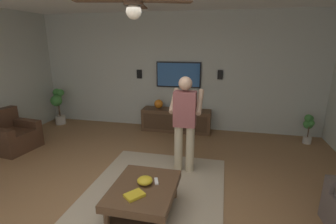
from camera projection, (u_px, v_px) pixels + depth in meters
The scene contains 17 objects.
ground_plane at pixel (125, 207), 3.39m from camera, with size 8.46×8.46×0.00m, color olive.
wall_back_tv at pixel (175, 72), 6.25m from camera, with size 0.10×7.25×2.86m, color #B2B7AD.
area_rug at pixel (149, 203), 3.45m from camera, with size 3.07×2.02×0.01m, color tan.
armchair at pixel (11, 136), 5.15m from camera, with size 0.88×0.89×0.82m.
coffee_table at pixel (144, 193), 3.19m from camera, with size 1.00×0.80×0.40m.
media_console at pixel (176, 120), 6.23m from camera, with size 0.45×1.70×0.55m.
tv at pixel (178, 75), 6.15m from camera, with size 0.05×1.11×0.63m.
person_standing at pixel (185, 119), 4.12m from camera, with size 0.53×0.53×1.64m.
potted_plant_tall at pixel (58, 103), 6.64m from camera, with size 0.47×0.38×0.96m.
potted_plant_short at pixel (309, 125), 5.46m from camera, with size 0.28×0.21×0.65m.
bowl at pixel (145, 181), 3.20m from camera, with size 0.20×0.20×0.09m, color gold.
remote_white at pixel (156, 181), 3.25m from camera, with size 0.15×0.04×0.02m, color white.
book at pixel (135, 195), 2.94m from camera, with size 0.22×0.16×0.04m, color gold.
vase_round at pixel (159, 104), 6.26m from camera, with size 0.22×0.22×0.22m, color orange.
wall_speaker_left at pixel (220, 75), 5.94m from camera, with size 0.06×0.12×0.22m, color black.
wall_speaker_right at pixel (139, 74), 6.38m from camera, with size 0.06×0.12×0.22m, color black.
ceiling_fan at pixel (134, 4), 2.52m from camera, with size 1.20×1.18×0.46m.
Camera 1 is at (-2.71, -1.21, 2.16)m, focal length 26.66 mm.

